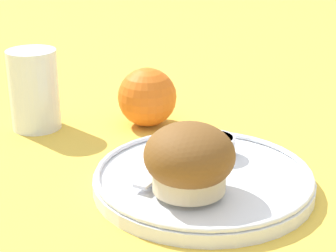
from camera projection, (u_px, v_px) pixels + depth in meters
ground_plane at (207, 190)px, 0.59m from camera, size 3.00×3.00×0.00m
plate at (202, 179)px, 0.59m from camera, size 0.23×0.23×0.02m
muffin at (189, 160)px, 0.54m from camera, size 0.09×0.09×0.07m
cream_ramekin at (215, 143)px, 0.63m from camera, size 0.05×0.05×0.02m
berry_pair at (165, 156)px, 0.60m from camera, size 0.03×0.01×0.01m
butter_knife at (183, 154)px, 0.62m from camera, size 0.16×0.09×0.00m
orange_fruit at (147, 97)px, 0.75m from camera, size 0.08×0.08×0.08m
juice_glass at (34, 90)px, 0.74m from camera, size 0.06×0.06×0.11m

